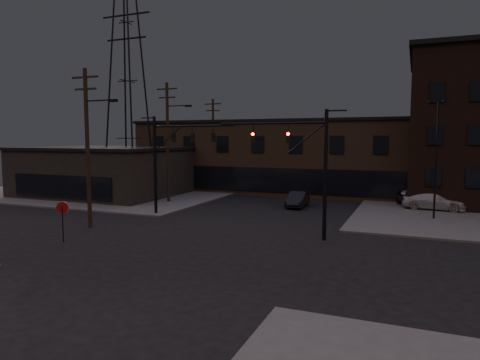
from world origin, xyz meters
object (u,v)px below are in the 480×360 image
Objects in this scene: traffic_signal_far at (168,154)px; stop_sign at (62,212)px; parked_car_lot_b at (433,201)px; car_crossing at (298,199)px; traffic_signal_near at (307,160)px; parked_car_lot_a at (420,198)px.

traffic_signal_far is 3.23× the size of stop_sign.
traffic_signal_far is 22.85m from parked_car_lot_b.
car_crossing is (-11.38, -2.24, -0.20)m from parked_car_lot_b.
car_crossing is at bearing 106.06° from parked_car_lot_b.
traffic_signal_near is 16.57m from parked_car_lot_b.
parked_car_lot_a is (18.75, 12.61, -4.18)m from traffic_signal_far.
parked_car_lot_b is at bearing 28.05° from traffic_signal_far.
car_crossing is (-10.30, -4.28, -0.14)m from parked_car_lot_a.
traffic_signal_near is 17.91m from parked_car_lot_a.
traffic_signal_near reaches higher than parked_car_lot_b.
traffic_signal_near is 15.17m from stop_sign.
parked_car_lot_a is at bearing 67.48° from traffic_signal_near.
traffic_signal_far reaches higher than parked_car_lot_a.
stop_sign is 0.59× the size of car_crossing.
traffic_signal_near is 1.91× the size of car_crossing.
parked_car_lot_b is at bearing 8.74° from car_crossing.
parked_car_lot_b reaches higher than parked_car_lot_a.
stop_sign is at bearing -97.32° from traffic_signal_far.
stop_sign is 0.62× the size of parked_car_lot_a.
stop_sign is 20.77m from car_crossing.
parked_car_lot_a is at bearing 48.44° from stop_sign.
stop_sign reaches higher than parked_car_lot_b.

